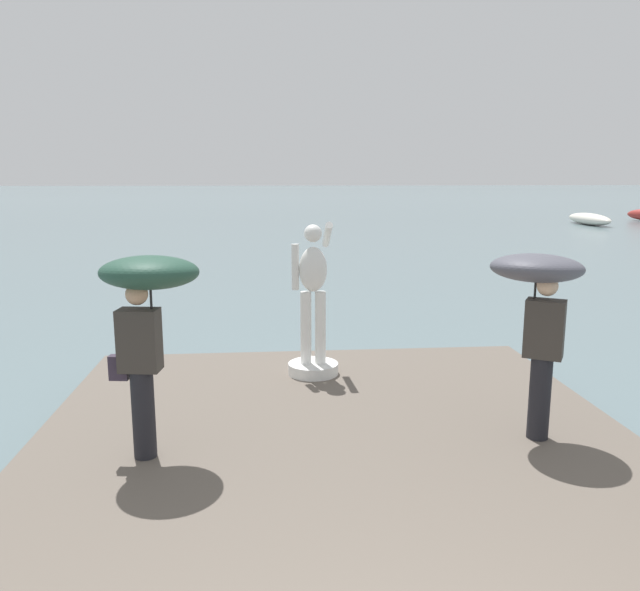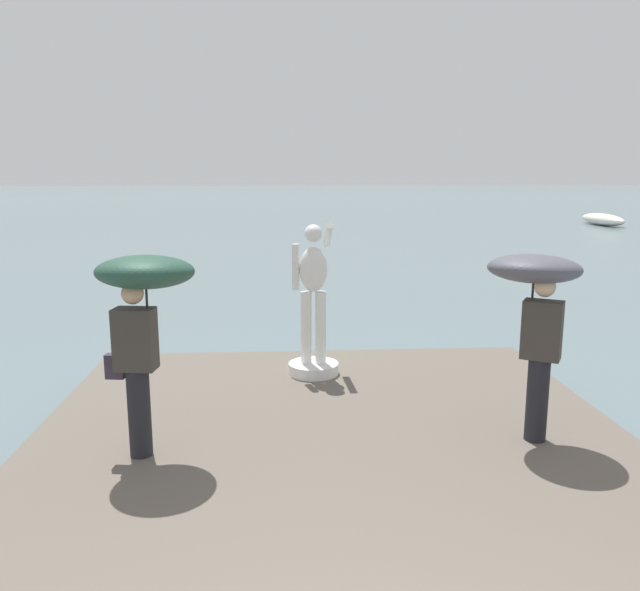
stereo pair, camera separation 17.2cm
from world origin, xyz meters
name	(u,v)px [view 2 (the right image)]	position (x,y,z in m)	size (l,w,h in m)	color
ground_plane	(287,224)	(0.00, 40.00, 0.00)	(400.00, 400.00, 0.00)	slate
pier	(356,582)	(0.00, 2.42, 0.20)	(6.40, 10.83, 0.40)	#60564C
statue_white_figure	(313,315)	(-0.08, 6.68, 1.24)	(0.70, 0.91, 2.11)	white
onlooker_left	(142,299)	(-1.83, 4.24, 1.96)	(1.03, 1.05, 2.02)	black
onlooker_right	(536,295)	(2.05, 4.39, 1.93)	(1.28, 1.28, 1.97)	black
boat_leftward	(602,219)	(20.63, 37.77, 0.38)	(1.32, 5.17, 0.76)	silver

